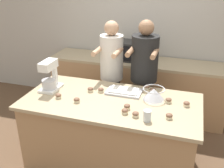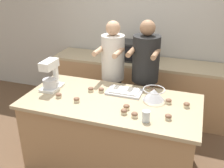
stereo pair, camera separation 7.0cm
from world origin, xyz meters
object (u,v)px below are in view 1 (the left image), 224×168
at_px(person_right, 144,79).
at_px(drinking_glass, 147,116).
at_px(microwave_oven, 132,51).
at_px(cupcake_6, 58,96).
at_px(cupcake_8, 90,90).
at_px(cupcake_2, 127,107).
at_px(cupcake_10, 136,114).
at_px(baking_tray, 124,91).
at_px(cupcake_11, 147,87).
at_px(cupcake_7, 187,104).
at_px(stand_mixer, 50,77).
at_px(cupcake_4, 169,116).
at_px(cupcake_3, 169,100).
at_px(cupcake_5, 125,111).
at_px(person_left, 112,76).
at_px(cupcake_1, 153,90).
at_px(cupcake_0, 101,90).
at_px(mixing_bowl, 154,93).
at_px(cupcake_9, 77,100).
at_px(cupcake_12, 48,80).

relative_size(person_right, drinking_glass, 14.68).
bearing_deg(microwave_oven, person_right, -63.42).
distance_m(cupcake_6, cupcake_8, 0.39).
distance_m(cupcake_2, cupcake_6, 0.82).
height_order(microwave_oven, cupcake_10, microwave_oven).
bearing_deg(baking_tray, cupcake_11, 35.81).
height_order(baking_tray, cupcake_10, cupcake_10).
bearing_deg(drinking_glass, cupcake_7, 49.74).
xyz_separation_m(microwave_oven, cupcake_11, (0.42, -0.95, -0.15)).
relative_size(stand_mixer, drinking_glass, 3.25).
distance_m(cupcake_4, cupcake_7, 0.35).
xyz_separation_m(cupcake_3, cupcake_4, (0.04, -0.34, 0.00)).
bearing_deg(cupcake_5, cupcake_11, 80.61).
relative_size(baking_tray, microwave_oven, 0.89).
height_order(cupcake_2, cupcake_8, same).
bearing_deg(cupcake_11, cupcake_10, -88.96).
height_order(cupcake_2, cupcake_3, same).
distance_m(person_left, cupcake_10, 1.14).
bearing_deg(cupcake_11, microwave_oven, 114.00).
relative_size(cupcake_1, cupcake_3, 1.00).
distance_m(person_right, cupcake_0, 0.69).
bearing_deg(cupcake_6, cupcake_5, -7.41).
xyz_separation_m(baking_tray, microwave_oven, (-0.18, 1.13, 0.16)).
bearing_deg(person_left, cupcake_0, -85.77).
xyz_separation_m(drinking_glass, cupcake_4, (0.20, 0.11, -0.03)).
distance_m(cupcake_5, cupcake_10, 0.12).
bearing_deg(cupcake_0, cupcake_10, -39.33).
relative_size(stand_mixer, mixing_bowl, 1.48).
bearing_deg(cupcake_6, microwave_oven, 71.35).
bearing_deg(mixing_bowl, cupcake_9, -156.87).
bearing_deg(cupcake_1, cupcake_2, -111.97).
distance_m(cupcake_2, cupcake_8, 0.60).
distance_m(person_right, cupcake_7, 0.85).
bearing_deg(cupcake_12, drinking_glass, -20.96).
height_order(mixing_bowl, cupcake_8, mixing_bowl).
xyz_separation_m(cupcake_3, cupcake_6, (-1.22, -0.27, 0.00)).
height_order(microwave_oven, cupcake_4, microwave_oven).
relative_size(person_left, cupcake_8, 24.22).
relative_size(person_left, cupcake_1, 24.22).
bearing_deg(drinking_glass, microwave_oven, 108.56).
bearing_deg(cupcake_7, cupcake_8, 178.78).
bearing_deg(cupcake_7, cupcake_2, -157.16).
bearing_deg(person_right, cupcake_8, -132.91).
bearing_deg(baking_tray, cupcake_3, -10.34).
distance_m(mixing_bowl, baking_tray, 0.37).
bearing_deg(cupcake_11, cupcake_2, -101.28).
height_order(cupcake_3, cupcake_4, same).
distance_m(person_left, cupcake_7, 1.21).
height_order(person_left, cupcake_2, person_left).
xyz_separation_m(person_right, cupcake_4, (0.44, -0.92, 0.04)).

